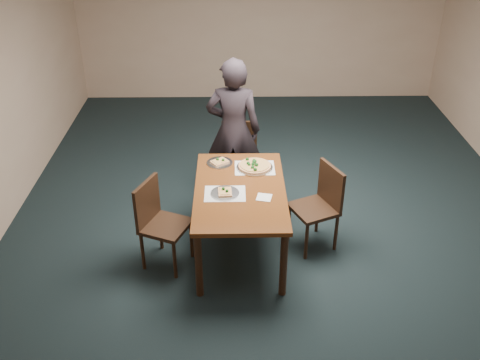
{
  "coord_description": "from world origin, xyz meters",
  "views": [
    {
      "loc": [
        -0.46,
        -4.85,
        3.51
      ],
      "look_at": [
        -0.4,
        -0.33,
        0.85
      ],
      "focal_mm": 40.0,
      "sensor_mm": 36.0,
      "label": 1
    }
  ],
  "objects_px": {
    "slice_plate_far": "(220,162)",
    "dining_table": "(240,197)",
    "diner": "(233,130)",
    "chair_left": "(158,219)",
    "pizza_pan": "(255,166)",
    "slice_plate_near": "(225,192)",
    "chair_far": "(240,155)",
    "chair_right": "(320,202)"
  },
  "relations": [
    {
      "from": "slice_plate_near",
      "to": "chair_far",
      "type": "bearing_deg",
      "value": 82.6
    },
    {
      "from": "chair_far",
      "to": "chair_right",
      "type": "xyz_separation_m",
      "value": [
        0.82,
        -1.05,
        0.0
      ]
    },
    {
      "from": "dining_table",
      "to": "slice_plate_near",
      "type": "relative_size",
      "value": 5.36
    },
    {
      "from": "dining_table",
      "to": "chair_left",
      "type": "relative_size",
      "value": 1.65
    },
    {
      "from": "chair_right",
      "to": "pizza_pan",
      "type": "height_order",
      "value": "chair_right"
    },
    {
      "from": "pizza_pan",
      "to": "chair_right",
      "type": "bearing_deg",
      "value": -25.04
    },
    {
      "from": "chair_left",
      "to": "slice_plate_far",
      "type": "relative_size",
      "value": 3.25
    },
    {
      "from": "chair_right",
      "to": "diner",
      "type": "height_order",
      "value": "diner"
    },
    {
      "from": "diner",
      "to": "slice_plate_near",
      "type": "relative_size",
      "value": 6.18
    },
    {
      "from": "dining_table",
      "to": "chair_far",
      "type": "distance_m",
      "value": 1.16
    },
    {
      "from": "chair_far",
      "to": "slice_plate_far",
      "type": "relative_size",
      "value": 3.25
    },
    {
      "from": "chair_far",
      "to": "diner",
      "type": "relative_size",
      "value": 0.53
    },
    {
      "from": "dining_table",
      "to": "chair_right",
      "type": "relative_size",
      "value": 1.65
    },
    {
      "from": "chair_right",
      "to": "slice_plate_near",
      "type": "bearing_deg",
      "value": -103.1
    },
    {
      "from": "pizza_pan",
      "to": "slice_plate_near",
      "type": "xyz_separation_m",
      "value": [
        -0.31,
        -0.51,
        -0.01
      ]
    },
    {
      "from": "chair_far",
      "to": "chair_right",
      "type": "distance_m",
      "value": 1.33
    },
    {
      "from": "chair_right",
      "to": "slice_plate_near",
      "type": "relative_size",
      "value": 3.25
    },
    {
      "from": "chair_left",
      "to": "chair_right",
      "type": "height_order",
      "value": "same"
    },
    {
      "from": "chair_far",
      "to": "diner",
      "type": "height_order",
      "value": "diner"
    },
    {
      "from": "dining_table",
      "to": "pizza_pan",
      "type": "relative_size",
      "value": 3.93
    },
    {
      "from": "chair_left",
      "to": "pizza_pan",
      "type": "relative_size",
      "value": 2.38
    },
    {
      "from": "chair_right",
      "to": "slice_plate_near",
      "type": "height_order",
      "value": "chair_right"
    },
    {
      "from": "chair_left",
      "to": "slice_plate_near",
      "type": "xyz_separation_m",
      "value": [
        0.66,
        0.09,
        0.25
      ]
    },
    {
      "from": "slice_plate_far",
      "to": "chair_left",
      "type": "bearing_deg",
      "value": -130.08
    },
    {
      "from": "chair_right",
      "to": "diner",
      "type": "distance_m",
      "value": 1.39
    },
    {
      "from": "chair_right",
      "to": "pizza_pan",
      "type": "relative_size",
      "value": 2.38
    },
    {
      "from": "pizza_pan",
      "to": "slice_plate_near",
      "type": "relative_size",
      "value": 1.36
    },
    {
      "from": "diner",
      "to": "slice_plate_far",
      "type": "height_order",
      "value": "diner"
    },
    {
      "from": "slice_plate_far",
      "to": "dining_table",
      "type": "bearing_deg",
      "value": -68.34
    },
    {
      "from": "dining_table",
      "to": "chair_right",
      "type": "distance_m",
      "value": 0.85
    },
    {
      "from": "dining_table",
      "to": "slice_plate_far",
      "type": "height_order",
      "value": "slice_plate_far"
    },
    {
      "from": "diner",
      "to": "pizza_pan",
      "type": "height_order",
      "value": "diner"
    },
    {
      "from": "chair_left",
      "to": "slice_plate_far",
      "type": "distance_m",
      "value": 0.96
    },
    {
      "from": "chair_left",
      "to": "slice_plate_far",
      "type": "xyz_separation_m",
      "value": [
        0.6,
        0.71,
        0.25
      ]
    },
    {
      "from": "chair_far",
      "to": "slice_plate_far",
      "type": "distance_m",
      "value": 0.7
    },
    {
      "from": "chair_left",
      "to": "chair_right",
      "type": "xyz_separation_m",
      "value": [
        1.64,
        0.28,
        0.0
      ]
    },
    {
      "from": "slice_plate_far",
      "to": "diner",
      "type": "bearing_deg",
      "value": 75.3
    },
    {
      "from": "chair_left",
      "to": "pizza_pan",
      "type": "distance_m",
      "value": 1.17
    },
    {
      "from": "dining_table",
      "to": "slice_plate_far",
      "type": "xyz_separation_m",
      "value": [
        -0.21,
        0.53,
        0.1
      ]
    },
    {
      "from": "chair_far",
      "to": "chair_right",
      "type": "height_order",
      "value": "same"
    },
    {
      "from": "diner",
      "to": "slice_plate_near",
      "type": "height_order",
      "value": "diner"
    },
    {
      "from": "diner",
      "to": "slice_plate_near",
      "type": "distance_m",
      "value": 1.21
    }
  ]
}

